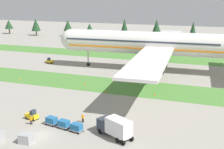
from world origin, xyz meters
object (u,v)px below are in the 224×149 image
catering_truck (115,127)px  uld_container_2 (26,138)px  ground_crew_loader (83,118)px  taxiway_marker_0 (85,84)px  taxiway_marker_2 (154,94)px  cargo_dolly_second (64,124)px  cargo_dolly_third (77,127)px  pushback_tractor (50,61)px  airliner (156,43)px  cargo_dolly_lead (52,120)px  taxiway_marker_1 (20,79)px  baggage_tug (32,115)px  ground_crew_marshaller (31,120)px  taxiway_marker_3 (106,92)px

catering_truck → uld_container_2: bearing=145.0°
ground_crew_loader → taxiway_marker_0: size_ratio=2.51×
uld_container_2 → taxiway_marker_2: size_ratio=3.72×
cargo_dolly_second → ground_crew_loader: ground_crew_loader is taller
cargo_dolly_third → pushback_tractor: size_ratio=0.91×
taxiway_marker_2 → catering_truck: bearing=-95.2°
airliner → ground_crew_loader: 44.94m
cargo_dolly_lead → taxiway_marker_1: size_ratio=4.67×
baggage_tug → ground_crew_marshaller: size_ratio=1.61×
taxiway_marker_2 → cargo_dolly_lead: bearing=-123.0°
ground_crew_loader → taxiway_marker_3: size_ratio=3.44×
taxiway_marker_0 → taxiway_marker_1: taxiway_marker_0 is taller
baggage_tug → cargo_dolly_lead: size_ratio=1.15×
cargo_dolly_third → ground_crew_loader: (-0.62, 3.98, 0.03)m
ground_crew_loader → taxiway_marker_3: (-1.89, 18.02, -0.69)m
catering_truck → ground_crew_loader: catering_truck is taller
cargo_dolly_third → taxiway_marker_0: 27.75m
cargo_dolly_third → ground_crew_loader: ground_crew_loader is taller
airliner → taxiway_marker_1: airliner is taller
ground_crew_loader → airliner: bearing=26.0°
catering_truck → ground_crew_loader: size_ratio=4.15×
ground_crew_loader → taxiway_marker_2: ground_crew_loader is taller
baggage_tug → catering_truck: bearing=-84.5°
cargo_dolly_third → taxiway_marker_2: size_ratio=4.54×
baggage_tug → pushback_tractor: size_ratio=1.05×
cargo_dolly_lead → pushback_tractor: 52.52m
ground_crew_marshaller → airliner: bearing=23.8°
taxiway_marker_1 → ground_crew_marshaller: bearing=-49.8°
pushback_tractor → taxiway_marker_2: (42.33, -21.78, -0.55)m
airliner → taxiway_marker_3: size_ratio=160.23×
cargo_dolly_lead → cargo_dolly_third: bearing=-90.0°
cargo_dolly_second → taxiway_marker_1: 36.12m
catering_truck → pushback_tractor: 60.67m
taxiway_marker_1 → baggage_tug: bearing=-49.0°
taxiway_marker_3 → taxiway_marker_2: bearing=10.1°
baggage_tug → uld_container_2: bearing=-141.3°
catering_truck → uld_container_2: 14.90m
airliner → baggage_tug: (-15.45, -45.88, -8.11)m
cargo_dolly_third → pushback_tractor: bearing=46.4°
airliner → cargo_dolly_third: 48.77m
baggage_tug → pushback_tractor: bearing=37.7°
cargo_dolly_third → ground_crew_loader: size_ratio=1.40×
catering_truck → taxiway_marker_0: bearing=61.8°
uld_container_2 → taxiway_marker_1: bearing=127.9°
pushback_tractor → taxiway_marker_3: size_ratio=5.27×
ground_crew_loader → taxiway_marker_1: bearing=88.4°
catering_truck → taxiway_marker_3: bearing=51.6°
cargo_dolly_third → taxiway_marker_0: (-10.17, 25.82, -0.57)m
airliner → taxiway_marker_3: (-7.31, -25.87, -8.67)m
taxiway_marker_3 → taxiway_marker_0: bearing=153.5°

